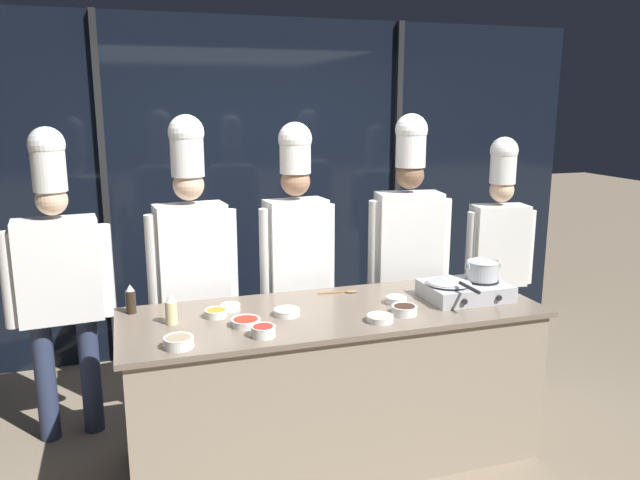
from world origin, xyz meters
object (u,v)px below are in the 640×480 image
Objects in this scene: prep_bowl_soy_glaze at (404,309)px; prep_bowl_noodles at (230,307)px; prep_bowl_bell_pepper at (263,330)px; portable_stove at (465,290)px; squeeze_bottle_oil at (171,310)px; prep_bowl_shrimp at (380,318)px; prep_bowl_bean_sprouts at (287,312)px; prep_bowl_onion at (396,299)px; prep_bowl_carrots at (216,313)px; chef_line at (296,244)px; chef_pastry at (408,238)px; chef_head at (58,271)px; chef_sous at (192,252)px; squeeze_bottle_soy at (131,300)px; chef_apprentice at (498,243)px; frying_pan at (449,279)px; prep_bowl_mushrooms at (179,341)px; stock_pot at (483,270)px; serving_spoon_slotted at (346,292)px; prep_bowl_chili_flakes at (246,322)px.

prep_bowl_noodles is at bearing 157.85° from prep_bowl_soy_glaze.
portable_stove is at bearing 10.66° from prep_bowl_bell_pepper.
squeeze_bottle_oil is 1.09× the size of prep_bowl_shrimp.
squeeze_bottle_oil reaches higher than prep_bowl_bean_sprouts.
prep_bowl_bell_pepper reaches higher than prep_bowl_onion.
prep_bowl_carrots is at bearing 175.41° from prep_bowl_onion.
chef_pastry is (0.79, -0.03, -0.01)m from chef_line.
prep_bowl_shrimp is at bearing 143.95° from chef_head.
chef_line is 0.98× the size of chef_pastry.
chef_sous reaches higher than prep_bowl_shrimp.
chef_apprentice is at bearing 8.28° from squeeze_bottle_soy.
prep_bowl_noodles is at bearing 146.71° from prep_bowl_bean_sprouts.
frying_pan is 1.59m from squeeze_bottle_oil.
chef_head is at bearing 148.56° from prep_bowl_bean_sprouts.
chef_head is at bearing 120.44° from prep_bowl_mushrooms.
chef_pastry is (1.41, 0.56, 0.21)m from prep_bowl_carrots.
stock_pot is 1.95× the size of prep_bowl_noodles.
prep_bowl_onion is 0.84× the size of prep_bowl_mushrooms.
prep_bowl_noodles is (0.33, 0.47, -0.01)m from prep_bowl_mushrooms.
chef_head reaches higher than serving_spoon_slotted.
squeeze_bottle_oil reaches higher than frying_pan.
stock_pot is 1.32× the size of squeeze_bottle_soy.
frying_pan reaches higher than prep_bowl_shrimp.
chef_line reaches higher than stock_pot.
prep_bowl_chili_flakes is 0.08× the size of chef_line.
portable_stove is at bearing -8.68° from prep_bowl_noodles.
prep_bowl_noodles is at bearing 170.38° from frying_pan.
chef_pastry is (-0.05, 0.68, 0.18)m from portable_stove.
chef_line is 1.07× the size of chef_apprentice.
chef_head is (-1.65, 0.98, 0.14)m from prep_bowl_shrimp.
squeeze_bottle_oil reaches higher than portable_stove.
prep_bowl_noodles is at bearing 28.09° from chef_pastry.
prep_bowl_onion reaches higher than prep_bowl_noodles.
prep_bowl_onion reaches higher than prep_bowl_bean_sprouts.
stock_pot is at bearing 137.66° from chef_line.
prep_bowl_bell_pepper is at bearing -37.76° from squeeze_bottle_oil.
prep_bowl_chili_flakes is (0.37, -0.15, -0.05)m from squeeze_bottle_oil.
prep_bowl_noodles is at bearing 37.46° from chef_line.
stock_pot is at bearing 16.34° from prep_bowl_shrimp.
chef_head reaches higher than prep_bowl_noodles.
prep_bowl_onion is (0.04, 0.19, -0.01)m from prep_bowl_soy_glaze.
prep_bowl_bean_sprouts is at bearing 163.59° from prep_bowl_soy_glaze.
prep_bowl_onion is at bearing 13.17° from prep_bowl_mushrooms.
chef_sous is at bearing 44.60° from squeeze_bottle_soy.
serving_spoon_slotted is 0.98m from chef_sous.
frying_pan is (-0.11, -0.00, 0.08)m from portable_stove.
squeeze_bottle_oil is 1.09m from serving_spoon_slotted.
prep_bowl_onion is at bearing -4.59° from prep_bowl_carrots.
prep_bowl_shrimp is 0.84m from prep_bowl_noodles.
chef_head is (-0.60, 1.02, 0.13)m from prep_bowl_mushrooms.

